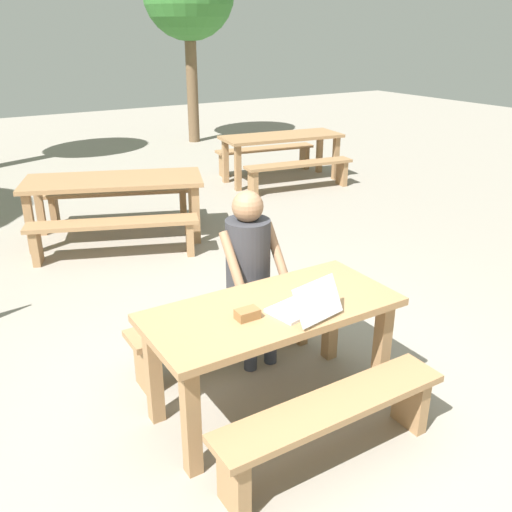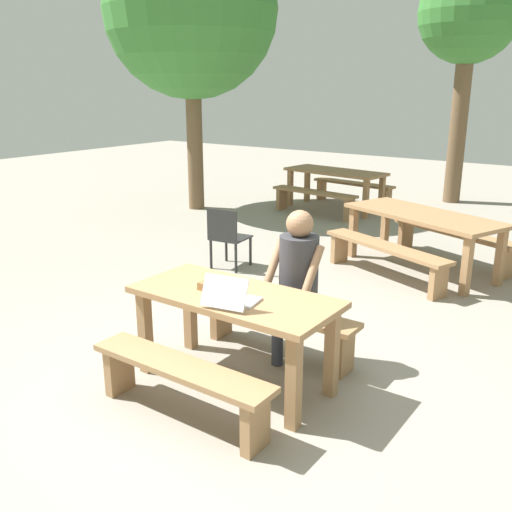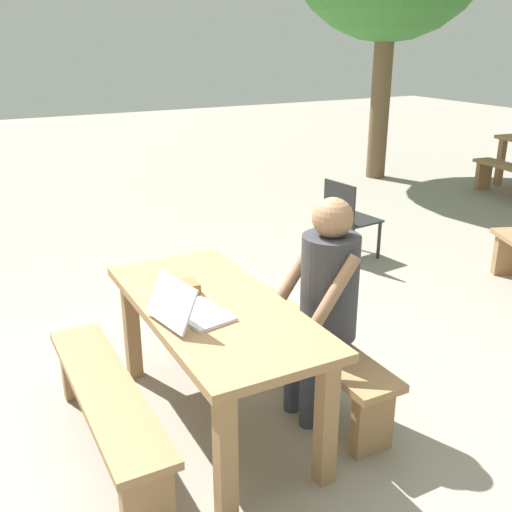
{
  "view_description": "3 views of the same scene",
  "coord_description": "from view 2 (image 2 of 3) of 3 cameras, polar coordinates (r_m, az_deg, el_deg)",
  "views": [
    {
      "loc": [
        -1.74,
        -2.63,
        2.41
      ],
      "look_at": [
        0.03,
        0.25,
        1.02
      ],
      "focal_mm": 39.01,
      "sensor_mm": 36.0,
      "label": 1
    },
    {
      "loc": [
        2.53,
        -3.28,
        2.33
      ],
      "look_at": [
        0.03,
        0.25,
        1.02
      ],
      "focal_mm": 39.89,
      "sensor_mm": 36.0,
      "label": 2
    },
    {
      "loc": [
        2.77,
        -1.21,
        2.17
      ],
      "look_at": [
        0.03,
        0.25,
        1.02
      ],
      "focal_mm": 41.85,
      "sensor_mm": 36.0,
      "label": 3
    }
  ],
  "objects": [
    {
      "name": "small_pouch",
      "position": [
        4.51,
        -4.87,
        -3.06
      ],
      "size": [
        0.14,
        0.09,
        0.06
      ],
      "color": "olive",
      "rests_on": "picnic_table_front"
    },
    {
      "name": "bench_near",
      "position": [
        4.18,
        -7.57,
        -12.09
      ],
      "size": [
        1.51,
        0.3,
        0.43
      ],
      "color": "#9E754C",
      "rests_on": "ground"
    },
    {
      "name": "bench_far",
      "position": [
        5.08,
        2.25,
        -6.49
      ],
      "size": [
        1.51,
        0.3,
        0.43
      ],
      "color": "#9E754C",
      "rests_on": "ground"
    },
    {
      "name": "person_seated",
      "position": [
        4.79,
        4.13,
        -1.98
      ],
      "size": [
        0.44,
        0.42,
        1.34
      ],
      "color": "#333847",
      "rests_on": "ground"
    },
    {
      "name": "bench_mid_north",
      "position": [
        8.15,
        19.17,
        1.71
      ],
      "size": [
        1.85,
        0.96,
        0.44
      ],
      "rotation": [
        0.0,
        0.0,
        -0.37
      ],
      "color": "#9E754C",
      "rests_on": "ground"
    },
    {
      "name": "tree_left",
      "position": [
        12.36,
        20.61,
        21.55
      ],
      "size": [
        1.93,
        1.93,
        4.62
      ],
      "color": "brown",
      "rests_on": "ground"
    },
    {
      "name": "laptop",
      "position": [
        4.2,
        -2.53,
        -4.11
      ],
      "size": [
        0.41,
        0.41,
        0.24
      ],
      "rotation": [
        0.0,
        0.0,
        3.33
      ],
      "color": "silver",
      "rests_on": "picnic_table_front"
    },
    {
      "name": "picnic_table_distant",
      "position": [
        11.08,
        7.93,
        7.92
      ],
      "size": [
        2.02,
        0.98,
        0.76
      ],
      "rotation": [
        0.0,
        0.0,
        -0.12
      ],
      "color": "#9E754C",
      "rests_on": "ground"
    },
    {
      "name": "picnic_table_mid",
      "position": [
        7.58,
        16.38,
        3.36
      ],
      "size": [
        2.23,
        1.52,
        0.76
      ],
      "rotation": [
        0.0,
        0.0,
        -0.37
      ],
      "color": "#9E754C",
      "rests_on": "ground"
    },
    {
      "name": "tree_right",
      "position": [
        11.11,
        -6.56,
        23.28
      ],
      "size": [
        3.13,
        3.13,
        5.18
      ],
      "color": "brown",
      "rests_on": "ground"
    },
    {
      "name": "plastic_chair",
      "position": [
        7.4,
        -2.87,
        1.98
      ],
      "size": [
        0.49,
        0.49,
        0.82
      ],
      "rotation": [
        0.0,
        0.0,
        3.25
      ],
      "color": "#262626",
      "rests_on": "ground"
    },
    {
      "name": "bench_distant_north",
      "position": [
        11.68,
        9.72,
        6.77
      ],
      "size": [
        1.77,
        0.51,
        0.45
      ],
      "rotation": [
        0.0,
        0.0,
        -0.12
      ],
      "color": "#9E754C",
      "rests_on": "ground"
    },
    {
      "name": "bench_mid_south",
      "position": [
        7.19,
        12.81,
        0.29
      ],
      "size": [
        1.85,
        0.96,
        0.44
      ],
      "rotation": [
        0.0,
        0.0,
        -0.37
      ],
      "color": "#9E754C",
      "rests_on": "ground"
    },
    {
      "name": "ground_plane",
      "position": [
        4.76,
        -2.1,
        -12.5
      ],
      "size": [
        30.0,
        30.0,
        0.0
      ],
      "primitive_type": "plane",
      "color": "gray"
    },
    {
      "name": "bench_distant_south",
      "position": [
        10.61,
        5.83,
        5.92
      ],
      "size": [
        1.77,
        0.51,
        0.45
      ],
      "rotation": [
        0.0,
        0.0,
        -0.12
      ],
      "color": "#9E754C",
      "rests_on": "ground"
    },
    {
      "name": "picnic_table_front",
      "position": [
        4.48,
        -2.18,
        -5.35
      ],
      "size": [
        1.65,
        0.76,
        0.77
      ],
      "color": "#9E754C",
      "rests_on": "ground"
    }
  ]
}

